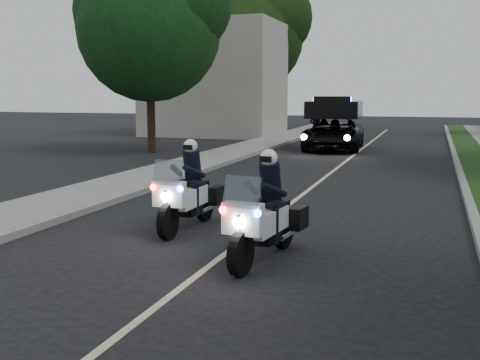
{
  "coord_description": "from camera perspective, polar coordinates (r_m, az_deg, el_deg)",
  "views": [
    {
      "loc": [
        3.2,
        -8.8,
        2.66
      ],
      "look_at": [
        -0.29,
        1.76,
        1.0
      ],
      "focal_mm": 43.7,
      "sensor_mm": 36.0,
      "label": 1
    }
  ],
  "objects": [
    {
      "name": "police_suv",
      "position": [
        28.07,
        9.11,
        2.95
      ],
      "size": [
        2.89,
        5.68,
        2.69
      ],
      "primitive_type": "imported",
      "rotation": [
        0.0,
        0.0,
        0.06
      ],
      "color": "black",
      "rests_on": "ground"
    },
    {
      "name": "curb_left",
      "position": [
        20.33,
        -2.89,
        1.18
      ],
      "size": [
        0.2,
        60.0,
        0.15
      ],
      "primitive_type": "cube",
      "color": "gray",
      "rests_on": "ground"
    },
    {
      "name": "building_far",
      "position": [
        37.23,
        -2.5,
        9.78
      ],
      "size": [
        8.0,
        6.0,
        7.0
      ],
      "primitive_type": "cube",
      "color": "#A8A396",
      "rests_on": "ground"
    },
    {
      "name": "ground",
      "position": [
        9.74,
        -1.64,
        -7.38
      ],
      "size": [
        120.0,
        120.0,
        0.0
      ],
      "primitive_type": "plane",
      "color": "black",
      "rests_on": "ground"
    },
    {
      "name": "bicycle",
      "position": [
        29.13,
        7.33,
        3.19
      ],
      "size": [
        0.73,
        1.92,
        1.0
      ],
      "primitive_type": "imported",
      "rotation": [
        0.0,
        0.0,
        -0.03
      ],
      "color": "black",
      "rests_on": "ground"
    },
    {
      "name": "tree_left_far",
      "position": [
        41.46,
        0.85,
        4.82
      ],
      "size": [
        9.98,
        9.98,
        12.58
      ],
      "primitive_type": null,
      "rotation": [
        0.0,
        0.0,
        0.42
      ],
      "color": "#193410",
      "rests_on": "ground"
    },
    {
      "name": "cyclist",
      "position": [
        29.13,
        7.33,
        3.19
      ],
      "size": [
        0.62,
        0.45,
        1.63
      ],
      "primitive_type": "imported",
      "rotation": [
        0.0,
        0.0,
        3.04
      ],
      "color": "black",
      "rests_on": "ground"
    },
    {
      "name": "lane_marking",
      "position": [
        19.26,
        8.56,
        0.47
      ],
      "size": [
        0.12,
        50.0,
        0.01
      ],
      "primitive_type": "cube",
      "color": "#BFB78C",
      "rests_on": "ground"
    },
    {
      "name": "curb_right",
      "position": [
        19.0,
        20.84,
        0.11
      ],
      "size": [
        0.2,
        60.0,
        0.15
      ],
      "primitive_type": "cube",
      "color": "gray",
      "rests_on": "ground"
    },
    {
      "name": "police_moto_right",
      "position": [
        9.48,
        2.4,
        -7.83
      ],
      "size": [
        0.98,
        2.18,
        1.79
      ],
      "primitive_type": null,
      "rotation": [
        0.0,
        0.0,
        -0.12
      ],
      "color": "silver",
      "rests_on": "ground"
    },
    {
      "name": "police_moto_left",
      "position": [
        11.63,
        -5.06,
        -4.77
      ],
      "size": [
        0.77,
        2.1,
        1.77
      ],
      "primitive_type": null,
      "rotation": [
        0.0,
        0.0,
        -0.02
      ],
      "color": "white",
      "rests_on": "ground"
    },
    {
      "name": "tree_left_near",
      "position": [
        26.61,
        -8.6,
        2.66
      ],
      "size": [
        8.05,
        8.05,
        10.46
      ],
      "primitive_type": null,
      "rotation": [
        0.0,
        0.0,
        0.35
      ],
      "color": "#143C16",
      "rests_on": "ground"
    },
    {
      "name": "sidewalk_left",
      "position": [
        20.75,
        -5.73,
        1.3
      ],
      "size": [
        2.0,
        60.0,
        0.16
      ],
      "primitive_type": "cube",
      "color": "gray",
      "rests_on": "ground"
    }
  ]
}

